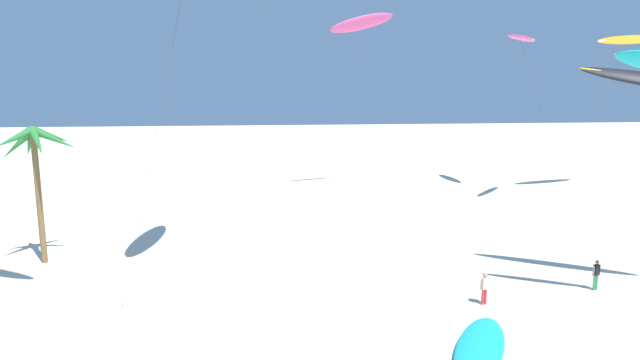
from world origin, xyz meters
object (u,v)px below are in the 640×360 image
(flying_kite_0, at_px, (631,40))
(flying_kite_5, at_px, (362,23))
(grounded_kite_0, at_px, (480,348))
(palm_tree_4, at_px, (35,151))
(flying_kite_7, at_px, (521,38))
(person_foreground_walker, at_px, (596,274))
(person_near_left, at_px, (485,287))

(flying_kite_0, height_order, flying_kite_5, flying_kite_5)
(flying_kite_5, distance_m, grounded_kite_0, 37.98)
(palm_tree_4, distance_m, flying_kite_5, 32.56)
(flying_kite_5, bearing_deg, flying_kite_0, -8.33)
(palm_tree_4, xyz_separation_m, flying_kite_7, (39.81, 19.37, 8.60))
(palm_tree_4, xyz_separation_m, grounded_kite_0, (22.21, -14.02, -6.76))
(palm_tree_4, bearing_deg, person_foreground_walker, -14.70)
(person_near_left, bearing_deg, palm_tree_4, 159.12)
(palm_tree_4, relative_size, grounded_kite_0, 1.35)
(flying_kite_0, xyz_separation_m, person_foreground_walker, (-18.46, -24.42, -14.34))
(palm_tree_4, distance_m, flying_kite_0, 52.84)
(palm_tree_4, xyz_separation_m, person_near_left, (24.41, -9.31, -6.07))
(grounded_kite_0, bearing_deg, flying_kite_7, 62.21)
(flying_kite_7, bearing_deg, flying_kite_5, 177.55)
(flying_kite_0, bearing_deg, flying_kite_7, 162.36)
(grounded_kite_0, relative_size, person_foreground_walker, 3.76)
(flying_kite_0, bearing_deg, person_foreground_walker, -127.08)
(palm_tree_4, xyz_separation_m, flying_kite_0, (49.59, 16.26, 8.28))
(person_near_left, bearing_deg, grounded_kite_0, -115.02)
(flying_kite_0, distance_m, flying_kite_7, 10.26)
(flying_kite_7, distance_m, person_near_left, 35.71)
(person_foreground_walker, xyz_separation_m, person_near_left, (-6.72, -1.15, -0.02))
(palm_tree_4, distance_m, flying_kite_7, 45.10)
(flying_kite_5, bearing_deg, palm_tree_4, -139.68)
(flying_kite_0, height_order, flying_kite_7, flying_kite_7)
(flying_kite_7, bearing_deg, flying_kite_0, -17.64)
(flying_kite_5, relative_size, grounded_kite_0, 2.95)
(palm_tree_4, bearing_deg, flying_kite_5, 40.32)
(flying_kite_0, distance_m, person_near_left, 38.65)
(person_foreground_walker, bearing_deg, flying_kite_0, 52.92)
(flying_kite_5, height_order, flying_kite_7, flying_kite_5)
(palm_tree_4, bearing_deg, grounded_kite_0, -32.25)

